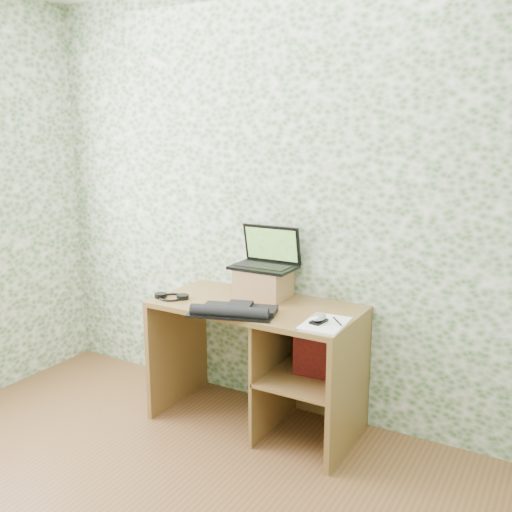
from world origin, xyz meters
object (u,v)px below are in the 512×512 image
Objects in this scene: desk at (270,348)px; notepad at (325,324)px; laptop at (267,258)px; keyboard at (235,311)px; riser at (263,283)px.

notepad reaches higher than desk.
laptop reaches higher than notepad.
desk is 3.18× the size of laptop.
notepad is at bearing -7.80° from keyboard.
riser is 0.15m from laptop.
keyboard reaches higher than notepad.
notepad is (0.41, -0.17, 0.28)m from desk.
notepad is at bearing -22.48° from desk.
desk is at bearing -45.73° from riser.
laptop is (-0.11, 0.16, 0.50)m from desk.
laptop reaches higher than desk.
keyboard is (0.03, -0.41, -0.21)m from laptop.
laptop reaches higher than keyboard.
riser is 0.60m from notepad.
keyboard is 0.50m from notepad.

